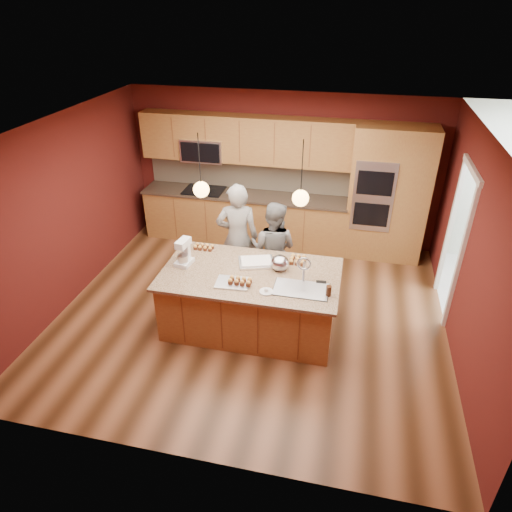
% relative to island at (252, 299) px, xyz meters
% --- Properties ---
extents(floor, '(5.50, 5.50, 0.00)m').
position_rel_island_xyz_m(floor, '(-0.07, 0.28, -0.45)').
color(floor, '#422512').
rests_on(floor, ground).
extents(ceiling, '(5.50, 5.50, 0.00)m').
position_rel_island_xyz_m(ceiling, '(-0.07, 0.28, 2.25)').
color(ceiling, silver).
rests_on(ceiling, ground).
extents(wall_back, '(5.50, 0.00, 5.50)m').
position_rel_island_xyz_m(wall_back, '(-0.07, 2.78, 0.90)').
color(wall_back, '#4F1512').
rests_on(wall_back, ground).
extents(wall_front, '(5.50, 0.00, 5.50)m').
position_rel_island_xyz_m(wall_front, '(-0.07, -2.22, 0.90)').
color(wall_front, '#4F1512').
rests_on(wall_front, ground).
extents(wall_left, '(0.00, 5.00, 5.00)m').
position_rel_island_xyz_m(wall_left, '(-2.82, 0.28, 0.90)').
color(wall_left, '#4F1512').
rests_on(wall_left, ground).
extents(wall_right, '(0.00, 5.00, 5.00)m').
position_rel_island_xyz_m(wall_right, '(2.68, 0.28, 0.90)').
color(wall_right, '#4F1512').
rests_on(wall_right, ground).
extents(cabinet_run, '(3.74, 0.64, 2.30)m').
position_rel_island_xyz_m(cabinet_run, '(-0.75, 2.53, 0.54)').
color(cabinet_run, brown).
rests_on(cabinet_run, floor).
extents(oven_column, '(1.30, 0.62, 2.30)m').
position_rel_island_xyz_m(oven_column, '(1.78, 2.47, 0.70)').
color(oven_column, brown).
rests_on(oven_column, floor).
extents(doorway_trim, '(0.08, 1.11, 2.20)m').
position_rel_island_xyz_m(doorway_trim, '(2.66, 1.08, 0.60)').
color(doorway_trim, white).
rests_on(doorway_trim, wall_right).
extents(pendant_left, '(0.20, 0.20, 0.80)m').
position_rel_island_xyz_m(pendant_left, '(-0.63, 0.00, 1.56)').
color(pendant_left, black).
rests_on(pendant_left, ceiling).
extents(pendant_right, '(0.20, 0.20, 0.80)m').
position_rel_island_xyz_m(pendant_right, '(0.60, 0.00, 1.56)').
color(pendant_right, black).
rests_on(pendant_right, ceiling).
extents(island, '(2.37, 1.33, 1.25)m').
position_rel_island_xyz_m(island, '(0.00, 0.00, 0.00)').
color(island, brown).
rests_on(island, floor).
extents(person_left, '(0.72, 0.55, 1.74)m').
position_rel_island_xyz_m(person_left, '(-0.43, 0.92, 0.43)').
color(person_left, black).
rests_on(person_left, floor).
extents(person_right, '(0.82, 0.69, 1.50)m').
position_rel_island_xyz_m(person_right, '(0.12, 0.92, 0.31)').
color(person_right, slate).
rests_on(person_right, floor).
extents(stand_mixer, '(0.23, 0.29, 0.37)m').
position_rel_island_xyz_m(stand_mixer, '(-0.95, 0.04, 0.58)').
color(stand_mixer, white).
rests_on(stand_mixer, island).
extents(sheet_cake, '(0.56, 0.48, 0.05)m').
position_rel_island_xyz_m(sheet_cake, '(0.01, 0.26, 0.45)').
color(sheet_cake, white).
rests_on(sheet_cake, island).
extents(cooling_rack, '(0.45, 0.33, 0.02)m').
position_rel_island_xyz_m(cooling_rack, '(-0.18, -0.29, 0.44)').
color(cooling_rack, silver).
rests_on(cooling_rack, island).
extents(mixing_bowl, '(0.25, 0.25, 0.21)m').
position_rel_island_xyz_m(mixing_bowl, '(0.35, 0.18, 0.53)').
color(mixing_bowl, silver).
rests_on(mixing_bowl, island).
extents(plate, '(0.18, 0.18, 0.01)m').
position_rel_island_xyz_m(plate, '(0.28, -0.39, 0.43)').
color(plate, silver).
rests_on(plate, island).
extents(tumbler, '(0.07, 0.07, 0.14)m').
position_rel_island_xyz_m(tumbler, '(1.04, -0.29, 0.49)').
color(tumbler, '#351B0E').
rests_on(tumbler, island).
extents(phone, '(0.13, 0.08, 0.01)m').
position_rel_island_xyz_m(phone, '(0.92, -0.02, 0.43)').
color(phone, black).
rests_on(phone, island).
extents(cupcakes_left, '(0.30, 0.15, 0.07)m').
position_rel_island_xyz_m(cupcakes_left, '(-0.83, 0.49, 0.46)').
color(cupcakes_left, gold).
rests_on(cupcakes_left, island).
extents(cupcakes_rack, '(0.32, 0.16, 0.07)m').
position_rel_island_xyz_m(cupcakes_rack, '(-0.08, -0.29, 0.48)').
color(cupcakes_rack, gold).
rests_on(cupcakes_rack, island).
extents(cupcakes_right, '(0.24, 0.24, 0.07)m').
position_rel_island_xyz_m(cupcakes_right, '(0.56, 0.43, 0.46)').
color(cupcakes_right, gold).
rests_on(cupcakes_right, island).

